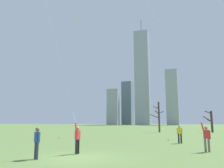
# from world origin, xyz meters

# --- Properties ---
(ground_plane) EXTENTS (400.00, 400.00, 0.00)m
(ground_plane) POSITION_xyz_m (0.00, 0.00, 0.00)
(ground_plane) COLOR #5B7A3D
(kite_flyer_far_back_purple) EXTENTS (7.48, 1.83, 20.77)m
(kite_flyer_far_back_purple) POSITION_xyz_m (6.00, 4.70, 3.63)
(kite_flyer_far_back_purple) COLOR #726656
(kite_flyer_far_back_purple) RESTS_ON ground
(kite_flyer_midfield_right_orange) EXTENTS (1.93, 4.71, 12.62)m
(kite_flyer_midfield_right_orange) POSITION_xyz_m (-0.96, 0.16, 3.65)
(kite_flyer_midfield_right_orange) COLOR black
(kite_flyer_midfield_right_orange) RESTS_ON ground
(bystander_strolling_midfield) EXTENTS (0.44, 0.36, 1.62)m
(bystander_strolling_midfield) POSITION_xyz_m (-1.78, -1.27, 0.90)
(bystander_strolling_midfield) COLOR #33384C
(bystander_strolling_midfield) RESTS_ON ground
(bystander_watching_nearby) EXTENTS (0.50, 0.27, 1.62)m
(bystander_watching_nearby) POSITION_xyz_m (5.16, 10.02, 0.90)
(bystander_watching_nearby) COLOR black
(bystander_watching_nearby) RESTS_ON ground
(distant_kite_drifting_left_white) EXTENTS (1.42, 2.38, 24.34)m
(distant_kite_drifting_left_white) POSITION_xyz_m (-15.75, 28.16, 21.46)
(distant_kite_drifting_left_white) COLOR white
(distant_kite_drifting_left_white) RESTS_ON ground
(bare_tree_right_of_center) EXTENTS (2.42, 2.93, 5.72)m
(bare_tree_right_of_center) POSITION_xyz_m (1.03, 31.53, 3.00)
(bare_tree_right_of_center) COLOR #4C3828
(bare_tree_right_of_center) RESTS_ON ground
(bare_tree_leftmost) EXTENTS (1.71, 1.56, 4.03)m
(bare_tree_leftmost) POSITION_xyz_m (10.41, 34.39, 2.14)
(bare_tree_leftmost) COLOR #423326
(bare_tree_leftmost) RESTS_ON ground
(skyline_squat_block) EXTENTS (8.25, 5.21, 25.73)m
(skyline_squat_block) POSITION_xyz_m (-43.04, 141.30, 12.87)
(skyline_squat_block) COLOR #9EA3AD
(skyline_squat_block) RESTS_ON ground
(skyline_slender_spire) EXTENTS (10.12, 8.29, 77.23)m
(skyline_slender_spire) POSITION_xyz_m (-21.53, 143.29, 33.97)
(skyline_slender_spire) COLOR #9EA3AD
(skyline_slender_spire) RESTS_ON ground
(skyline_mid_tower_left) EXTENTS (7.56, 11.22, 35.94)m
(skyline_mid_tower_left) POSITION_xyz_m (-1.16, 138.38, 17.97)
(skyline_mid_tower_left) COLOR #9EA3AD
(skyline_mid_tower_left) RESTS_ON ground
(skyline_wide_slab) EXTENTS (7.59, 9.49, 32.96)m
(skyline_wide_slab) POSITION_xyz_m (-35.62, 155.45, 16.48)
(skyline_wide_slab) COLOR slate
(skyline_wide_slab) RESTS_ON ground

